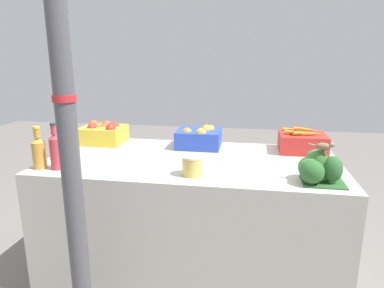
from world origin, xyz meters
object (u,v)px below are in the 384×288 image
at_px(carrot_crate, 302,142).
at_px(broccoli_pile, 317,168).
at_px(juice_bottle_ruby, 55,150).
at_px(support_pole, 67,124).
at_px(juice_bottle_amber, 39,152).
at_px(pickle_jar, 192,165).
at_px(apple_crate, 103,133).
at_px(orange_crate, 200,137).
at_px(sparrow_bird, 324,146).

height_order(carrot_crate, broccoli_pile, broccoli_pile).
distance_m(broccoli_pile, juice_bottle_ruby, 1.49).
height_order(support_pole, carrot_crate, support_pole).
xyz_separation_m(support_pole, juice_bottle_amber, (-0.42, 0.39, -0.26)).
relative_size(carrot_crate, juice_bottle_ruby, 1.13).
distance_m(support_pole, pickle_jar, 0.72).
height_order(support_pole, apple_crate, support_pole).
distance_m(carrot_crate, pickle_jar, 0.92).
xyz_separation_m(broccoli_pile, juice_bottle_amber, (-1.60, -0.03, 0.02)).
bearing_deg(carrot_crate, broccoli_pile, -90.96).
xyz_separation_m(orange_crate, juice_bottle_amber, (-0.88, -0.65, 0.03)).
bearing_deg(juice_bottle_amber, carrot_crate, 21.89).
bearing_deg(sparrow_bird, juice_bottle_amber, -169.95).
xyz_separation_m(apple_crate, sparrow_bird, (1.50, -0.63, 0.12)).
xyz_separation_m(support_pole, broccoli_pile, (1.18, 0.42, -0.28)).
bearing_deg(carrot_crate, sparrow_bird, -88.70).
bearing_deg(apple_crate, pickle_jar, -37.90).
height_order(apple_crate, orange_crate, apple_crate).
height_order(broccoli_pile, pickle_jar, broccoli_pile).
distance_m(support_pole, juice_bottle_amber, 0.62).
distance_m(orange_crate, juice_bottle_amber, 1.09).
bearing_deg(juice_bottle_amber, juice_bottle_ruby, 0.00).
distance_m(broccoli_pile, sparrow_bird, 0.12).
distance_m(carrot_crate, juice_bottle_ruby, 1.63).
bearing_deg(broccoli_pile, sparrow_bird, -16.30).
height_order(broccoli_pile, juice_bottle_ruby, juice_bottle_ruby).
relative_size(apple_crate, orange_crate, 1.00).
bearing_deg(pickle_jar, orange_crate, 94.25).
relative_size(carrot_crate, broccoli_pile, 1.32).
relative_size(orange_crate, pickle_jar, 2.69).
xyz_separation_m(broccoli_pile, sparrow_bird, (0.02, -0.01, 0.12)).
distance_m(orange_crate, broccoli_pile, 0.95).
height_order(juice_bottle_amber, pickle_jar, juice_bottle_amber).
distance_m(orange_crate, carrot_crate, 0.73).
bearing_deg(pickle_jar, sparrow_bird, 0.08).
xyz_separation_m(apple_crate, carrot_crate, (1.49, -0.01, -0.01)).
xyz_separation_m(juice_bottle_amber, juice_bottle_ruby, (0.11, 0.00, 0.01)).
bearing_deg(juice_bottle_ruby, pickle_jar, 1.77).
bearing_deg(pickle_jar, juice_bottle_ruby, -178.23).
xyz_separation_m(apple_crate, juice_bottle_amber, (-0.12, -0.65, 0.02)).
bearing_deg(pickle_jar, broccoli_pile, 0.69).
height_order(carrot_crate, pickle_jar, carrot_crate).
bearing_deg(juice_bottle_amber, pickle_jar, 1.56).
bearing_deg(broccoli_pile, carrot_crate, 89.04).
bearing_deg(juice_bottle_ruby, broccoli_pile, 1.28).
xyz_separation_m(pickle_jar, sparrow_bird, (0.70, 0.00, 0.14)).
bearing_deg(orange_crate, broccoli_pile, -40.52).
distance_m(orange_crate, juice_bottle_ruby, 1.01).
bearing_deg(pickle_jar, juice_bottle_amber, -178.44).
bearing_deg(apple_crate, support_pole, -73.85).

